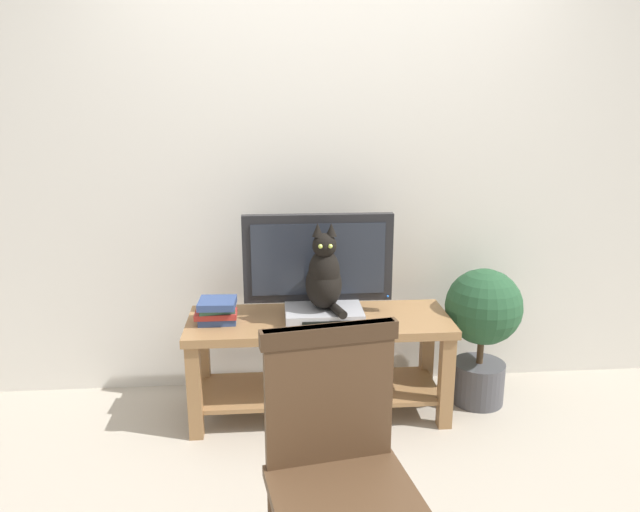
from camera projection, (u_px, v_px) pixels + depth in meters
ground_plane at (346, 479)px, 2.73m from camera, size 12.00×12.00×0.00m
back_wall at (326, 148)px, 3.36m from camera, size 7.00×0.12×2.80m
tv_stand at (319, 348)px, 3.21m from camera, size 1.38×0.50×0.55m
tv at (318, 263)px, 3.16m from camera, size 0.79×0.20×0.54m
media_box at (324, 315)px, 3.10m from camera, size 0.40×0.30×0.08m
cat at (324, 276)px, 3.03m from camera, size 0.20×0.31×0.45m
wooden_chair at (339, 461)px, 1.89m from camera, size 0.52×0.52×0.99m
book_stack at (217, 311)px, 3.08m from camera, size 0.21×0.18×0.13m
potted_plant at (482, 324)px, 3.30m from camera, size 0.42×0.42×0.78m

